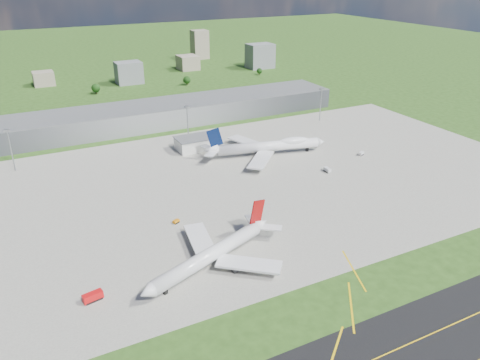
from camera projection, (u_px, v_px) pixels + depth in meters
name	position (u px, v px, depth m)	size (l,w,h in m)	color
ground	(159.00, 130.00, 347.44)	(1400.00, 1400.00, 0.00)	#284916
apron	(237.00, 183.00, 262.27)	(360.00, 190.00, 0.08)	gray
terminal	(152.00, 115.00, 356.49)	(300.00, 42.00, 15.00)	gray
ops_building	(197.00, 143.00, 309.31)	(26.00, 16.00, 8.00)	silver
mast_west	(9.00, 143.00, 270.67)	(3.50, 2.00, 25.90)	gray
mast_center	(187.00, 118.00, 315.77)	(3.50, 2.00, 25.90)	gray
mast_east	(321.00, 99.00, 360.86)	(3.50, 2.00, 25.90)	gray
airliner_red_twin	(213.00, 254.00, 188.76)	(67.53, 51.12, 19.32)	silver
airliner_blue_quad	(268.00, 146.00, 299.17)	(79.43, 61.32, 20.96)	silver
fire_truck	(93.00, 297.00, 169.51)	(7.70, 4.14, 3.27)	red
tug_yellow	(176.00, 222.00, 221.14)	(3.56, 2.90, 1.59)	orange
van_white_near	(327.00, 170.00, 275.91)	(2.41, 5.16, 2.61)	silver
van_white_far	(361.00, 154.00, 300.55)	(4.60, 3.33, 2.21)	silver
bldg_cw	(44.00, 79.00, 474.09)	(20.00, 18.00, 14.00)	gray
bldg_c	(129.00, 73.00, 480.88)	(26.00, 20.00, 22.00)	slate
bldg_ce	(188.00, 63.00, 547.38)	(22.00, 24.00, 16.00)	gray
bldg_e	(260.00, 56.00, 553.33)	(30.00, 22.00, 28.00)	slate
bldg_tall_e	(200.00, 44.00, 608.29)	(20.00, 18.00, 36.00)	gray
tree_c	(96.00, 88.00, 442.29)	(8.10, 8.10, 9.90)	#382314
tree_e	(187.00, 80.00, 475.27)	(7.65, 7.65, 9.35)	#382314
tree_far_e	(259.00, 71.00, 520.68)	(6.30, 6.30, 7.70)	#382314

